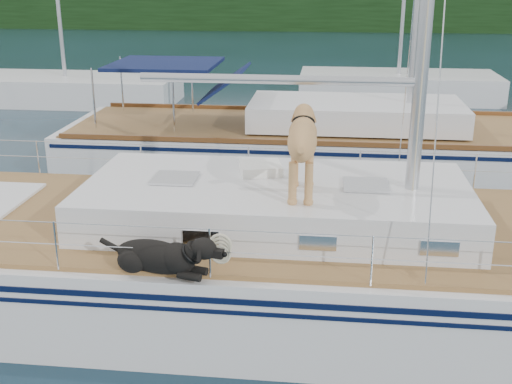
# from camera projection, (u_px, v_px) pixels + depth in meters

# --- Properties ---
(ground) EXTENTS (120.00, 120.00, 0.00)m
(ground) POSITION_uv_depth(u_px,v_px,m) (220.00, 299.00, 9.36)
(ground) COLOR black
(ground) RESTS_ON ground
(shore_bank) EXTENTS (92.00, 1.00, 1.20)m
(shore_bank) POSITION_uv_depth(u_px,v_px,m) (314.00, 21.00, 52.55)
(shore_bank) COLOR #595147
(shore_bank) RESTS_ON ground
(main_sailboat) EXTENTS (12.00, 3.96, 14.01)m
(main_sailboat) POSITION_uv_depth(u_px,v_px,m) (226.00, 257.00, 9.12)
(main_sailboat) COLOR white
(main_sailboat) RESTS_ON ground
(neighbor_sailboat) EXTENTS (11.00, 3.50, 13.30)m
(neighbor_sailboat) POSITION_uv_depth(u_px,v_px,m) (307.00, 147.00, 15.02)
(neighbor_sailboat) COLOR white
(neighbor_sailboat) RESTS_ON ground
(bg_boat_west) EXTENTS (8.00, 3.00, 11.65)m
(bg_boat_west) POSITION_uv_depth(u_px,v_px,m) (66.00, 90.00, 23.22)
(bg_boat_west) COLOR white
(bg_boat_west) RESTS_ON ground
(bg_boat_center) EXTENTS (7.20, 3.00, 11.65)m
(bg_boat_center) POSITION_uv_depth(u_px,v_px,m) (398.00, 87.00, 23.81)
(bg_boat_center) COLOR white
(bg_boat_center) RESTS_ON ground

